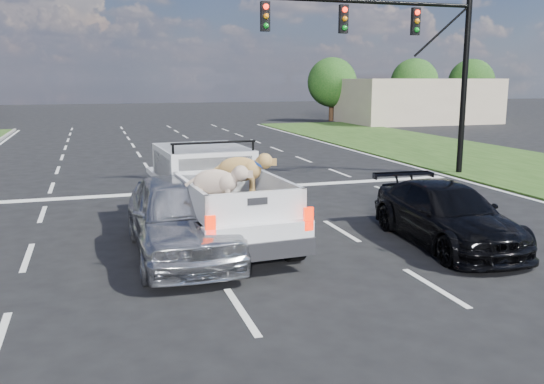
# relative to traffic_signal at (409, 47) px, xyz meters

# --- Properties ---
(ground) EXTENTS (160.00, 160.00, 0.00)m
(ground) POSITION_rel_traffic_signal_xyz_m (-7.20, -10.50, -4.73)
(ground) COLOR black
(ground) RESTS_ON ground
(road_markings) EXTENTS (17.75, 60.00, 0.01)m
(road_markings) POSITION_rel_traffic_signal_xyz_m (-7.20, -3.94, -4.72)
(road_markings) COLOR silver
(road_markings) RESTS_ON ground
(traffic_signal) EXTENTS (9.11, 0.31, 7.00)m
(traffic_signal) POSITION_rel_traffic_signal_xyz_m (0.00, 0.00, 0.00)
(traffic_signal) COLOR black
(traffic_signal) RESTS_ON ground
(building_right) EXTENTS (12.00, 7.00, 3.60)m
(building_right) POSITION_rel_traffic_signal_xyz_m (14.80, 23.50, -2.93)
(building_right) COLOR #BBAA8E
(building_right) RESTS_ON ground
(tree_far_d) EXTENTS (4.20, 4.20, 5.40)m
(tree_far_d) POSITION_rel_traffic_signal_xyz_m (8.80, 27.50, -1.44)
(tree_far_d) COLOR #332114
(tree_far_d) RESTS_ON ground
(tree_far_e) EXTENTS (4.20, 4.20, 5.40)m
(tree_far_e) POSITION_rel_traffic_signal_xyz_m (16.80, 27.50, -1.44)
(tree_far_e) COLOR #332114
(tree_far_e) RESTS_ON ground
(tree_far_f) EXTENTS (4.20, 4.20, 5.40)m
(tree_far_f) POSITION_rel_traffic_signal_xyz_m (22.80, 27.50, -1.44)
(tree_far_f) COLOR #332114
(tree_far_f) RESTS_ON ground
(pickup_truck) EXTENTS (2.51, 6.00, 2.21)m
(pickup_truck) POSITION_rel_traffic_signal_xyz_m (-8.42, -6.04, -3.69)
(pickup_truck) COLOR black
(pickup_truck) RESTS_ON ground
(silver_sedan) EXTENTS (1.98, 4.91, 1.67)m
(silver_sedan) POSITION_rel_traffic_signal_xyz_m (-9.40, -7.28, -3.89)
(silver_sedan) COLOR #ABACB2
(silver_sedan) RESTS_ON ground
(black_coupe) EXTENTS (2.13, 4.67, 1.33)m
(black_coupe) POSITION_rel_traffic_signal_xyz_m (-3.70, -8.19, -4.06)
(black_coupe) COLOR black
(black_coupe) RESTS_ON ground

